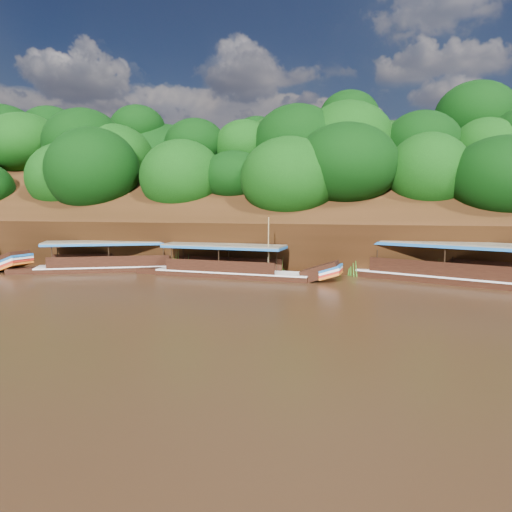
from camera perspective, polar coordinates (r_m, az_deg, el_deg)
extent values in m
plane|color=black|center=(27.56, -2.74, -4.94)|extent=(160.00, 160.00, 0.00)
cube|color=black|center=(42.74, 2.43, 3.94)|extent=(120.00, 16.12, 13.64)
cube|color=black|center=(52.89, 4.08, 0.65)|extent=(120.00, 24.00, 12.00)
ellipsoid|color=#093508|center=(60.58, -26.25, 9.28)|extent=(20.00, 10.00, 8.00)
ellipsoid|color=#093508|center=(43.10, -5.70, 3.93)|extent=(18.00, 8.00, 6.40)
ellipsoid|color=#093508|center=(49.75, 3.73, 10.89)|extent=(24.00, 11.00, 8.40)
cube|color=black|center=(35.11, 22.42, -2.92)|extent=(13.57, 7.57, 0.97)
cube|color=silver|center=(35.04, 22.46, -2.18)|extent=(13.60, 7.64, 0.11)
cube|color=#4E4437|center=(34.98, 21.24, 1.37)|extent=(10.96, 6.73, 0.13)
cube|color=#17569B|center=(34.99, 21.23, 1.16)|extent=(10.96, 6.73, 0.19)
cube|color=black|center=(35.18, -2.66, -2.40)|extent=(11.24, 3.34, 0.83)
cube|color=silver|center=(35.12, -2.66, -1.76)|extent=(11.25, 3.40, 0.09)
cube|color=black|center=(33.41, 7.39, -1.81)|extent=(2.79, 1.83, 1.56)
cube|color=#17569B|center=(33.25, 8.57, -1.39)|extent=(1.54, 1.74, 0.57)
cube|color=red|center=(33.29, 8.56, -1.92)|extent=(1.54, 1.74, 0.57)
cube|color=#4E4437|center=(35.15, -3.73, 1.25)|extent=(8.89, 3.35, 0.11)
cube|color=#17569B|center=(35.16, -3.73, 1.07)|extent=(8.89, 3.35, 0.17)
cylinder|color=tan|center=(33.47, 1.43, 1.27)|extent=(0.31, 1.35, 3.76)
cube|color=black|center=(39.41, -15.17, -1.64)|extent=(12.10, 6.31, 0.83)
cube|color=silver|center=(39.35, -15.19, -1.07)|extent=(12.12, 6.36, 0.09)
cube|color=black|center=(39.28, -5.19, -0.51)|extent=(3.22, 2.46, 1.64)
cube|color=#17569B|center=(39.32, -4.09, -0.09)|extent=(1.97, 2.02, 0.61)
cube|color=red|center=(39.35, -4.09, -0.54)|extent=(1.97, 2.02, 0.61)
cube|color=#4E4437|center=(39.23, -16.38, 1.56)|extent=(9.75, 5.63, 0.11)
cube|color=#17569B|center=(39.24, -16.38, 1.40)|extent=(9.75, 5.63, 0.17)
cylinder|color=tan|center=(38.77, -9.87, 2.25)|extent=(0.75, 1.26, 4.22)
cube|color=black|center=(41.78, -26.37, -0.60)|extent=(3.34, 2.49, 1.80)
cube|color=#17569B|center=(41.13, -25.72, -0.22)|extent=(1.97, 2.19, 0.65)
cube|color=red|center=(41.17, -25.70, -0.72)|extent=(1.97, 2.19, 0.65)
cone|color=#2F6318|center=(45.47, -25.72, -0.02)|extent=(1.50, 1.50, 1.52)
cone|color=#2F6318|center=(40.96, -16.75, -0.04)|extent=(1.50, 1.50, 1.91)
cone|color=#2F6318|center=(37.71, -8.17, -0.63)|extent=(1.50, 1.50, 1.58)
cone|color=#2F6318|center=(36.37, 2.73, -0.73)|extent=(1.50, 1.50, 1.72)
cone|color=#2F6318|center=(36.23, 10.26, -0.46)|extent=(1.50, 1.50, 2.22)
cone|color=#2F6318|center=(36.62, 20.80, -1.19)|extent=(1.50, 1.50, 1.61)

